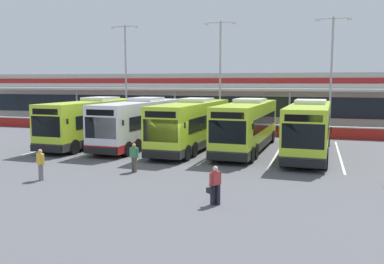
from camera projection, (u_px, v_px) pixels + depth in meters
name	position (u px, v px, depth m)	size (l,w,h in m)	color
ground_plane	(167.00, 162.00, 25.96)	(200.00, 200.00, 0.00)	#56565B
terminal_building	(242.00, 98.00, 51.16)	(70.00, 13.00, 6.00)	beige
red_barrier_wall	(219.00, 129.00, 39.67)	(60.00, 0.40, 1.10)	maroon
coach_bus_leftmost	(95.00, 122.00, 33.36)	(3.24, 12.23, 3.78)	#B7DB2D
coach_bus_left_centre	(141.00, 123.00, 32.52)	(3.24, 12.23, 3.78)	silver
coach_bus_centre	(192.00, 125.00, 30.95)	(3.24, 12.23, 3.78)	#B7DB2D
coach_bus_right_centre	(247.00, 126.00, 30.29)	(3.24, 12.23, 3.78)	#B7DB2D
coach_bus_rightmost	(309.00, 129.00, 28.39)	(3.24, 12.23, 3.78)	#B7DB2D
bay_stripe_far_west	(75.00, 142.00, 34.69)	(0.14, 13.00, 0.01)	silver
bay_stripe_west	(120.00, 144.00, 33.48)	(0.14, 13.00, 0.01)	silver
bay_stripe_mid_west	(169.00, 147.00, 32.27)	(0.14, 13.00, 0.01)	silver
bay_stripe_centre	(221.00, 149.00, 31.06)	(0.14, 13.00, 0.01)	silver
bay_stripe_mid_east	(278.00, 152.00, 29.84)	(0.14, 13.00, 0.01)	silver
bay_stripe_east	(339.00, 155.00, 28.63)	(0.14, 13.00, 0.01)	silver
pedestrian_with_handbag	(215.00, 184.00, 16.93)	(0.56, 0.58, 1.62)	black
pedestrian_in_dark_coat	(41.00, 164.00, 21.15)	(0.54, 0.37, 1.62)	slate
pedestrian_approaching_bus	(134.00, 157.00, 23.09)	(0.54, 0.32, 1.62)	#4C4238
lamp_post_west	(126.00, 70.00, 44.26)	(3.24, 0.28, 11.00)	#9E9EA3
lamp_post_centre	(220.00, 69.00, 41.32)	(3.24, 0.28, 11.00)	#9E9EA3
lamp_post_east	(331.00, 68.00, 38.65)	(3.24, 0.28, 11.00)	#9E9EA3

